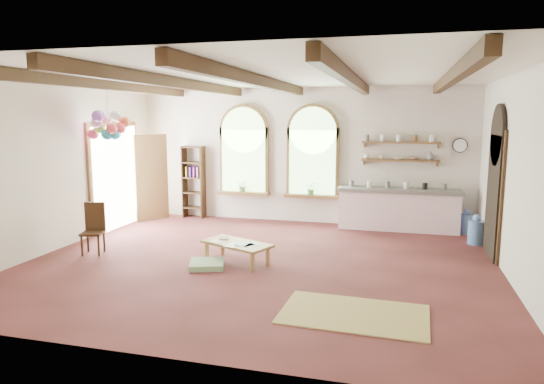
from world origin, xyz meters
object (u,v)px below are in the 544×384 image
(coffee_table, at_px, (237,245))
(side_chair, at_px, (93,239))
(balloon_cluster, at_px, (108,126))
(kitchen_counter, at_px, (398,209))

(coffee_table, relative_size, side_chair, 1.45)
(side_chair, bearing_deg, balloon_cluster, 103.76)
(balloon_cluster, bearing_deg, coffee_table, -16.27)
(balloon_cluster, bearing_deg, side_chair, -76.24)
(kitchen_counter, relative_size, coffee_table, 1.95)
(coffee_table, relative_size, balloon_cluster, 1.20)
(coffee_table, bearing_deg, kitchen_counter, 50.49)
(kitchen_counter, distance_m, side_chair, 6.45)
(kitchen_counter, relative_size, side_chair, 2.84)
(kitchen_counter, height_order, balloon_cluster, balloon_cluster)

